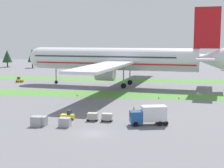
{
  "coord_description": "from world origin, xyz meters",
  "views": [
    {
      "loc": [
        11.5,
        -54.2,
        15.86
      ],
      "look_at": [
        -2.0,
        33.5,
        4.0
      ],
      "focal_mm": 53.91,
      "sensor_mm": 36.0,
      "label": 1
    }
  ],
  "objects": [
    {
      "name": "grass_strip_far",
      "position": [
        0.0,
        75.95,
        0.0
      ],
      "size": [
        320.0,
        11.8,
        0.01
      ],
      "primitive_type": "cube",
      "color": "#4C8438",
      "rests_on": "ground"
    },
    {
      "name": "taxiway_marker_0",
      "position": [
        15.73,
        36.17,
        0.27
      ],
      "size": [
        0.44,
        0.44,
        0.55
      ],
      "primitive_type": "cone",
      "color": "orange",
      "rests_on": "ground"
    },
    {
      "name": "airliner",
      "position": [
        -3.18,
        57.91,
        9.24
      ],
      "size": [
        66.78,
        82.7,
        25.75
      ],
      "rotation": [
        0.0,
        0.0,
        1.44
      ],
      "color": "silver",
      "rests_on": "ground"
    },
    {
      "name": "cargo_dolly_second",
      "position": [
        0.84,
        8.8,
        0.92
      ],
      "size": [
        2.21,
        1.52,
        1.55
      ],
      "rotation": [
        0.0,
        0.0,
        1.56
      ],
      "color": "#A3A3A8",
      "rests_on": "ground"
    },
    {
      "name": "uld_container_1",
      "position": [
        -10.66,
        3.72,
        0.86
      ],
      "size": [
        2.08,
        1.7,
        1.72
      ],
      "primitive_type": "cube",
      "rotation": [
        0.0,
        0.0,
        -0.05
      ],
      "color": "#A3A3A8",
      "rests_on": "ground"
    },
    {
      "name": "cargo_dolly_lead",
      "position": [
        -2.06,
        8.82,
        0.92
      ],
      "size": [
        2.21,
        1.52,
        1.55
      ],
      "rotation": [
        0.0,
        0.0,
        1.56
      ],
      "color": "#A3A3A8",
      "rests_on": "ground"
    },
    {
      "name": "ground_crew_marshaller",
      "position": [
        5.45,
        15.79,
        0.95
      ],
      "size": [
        0.36,
        0.53,
        1.74
      ],
      "rotation": [
        0.0,
        0.0,
        1.23
      ],
      "color": "black",
      "rests_on": "ground"
    },
    {
      "name": "uld_container_0",
      "position": [
        -11.34,
        3.35,
        0.89
      ],
      "size": [
        2.07,
        1.69,
        1.78
      ],
      "primitive_type": "cube",
      "rotation": [
        0.0,
        0.0,
        -0.05
      ],
      "color": "#A3A3A8",
      "rests_on": "ground"
    },
    {
      "name": "catering_truck",
      "position": [
        9.01,
        7.17,
        1.95
      ],
      "size": [
        7.31,
        4.01,
        3.58
      ],
      "rotation": [
        0.0,
        0.0,
        1.83
      ],
      "color": "#1E4C8E",
      "rests_on": "ground"
    },
    {
      "name": "grass_strip_near",
      "position": [
        0.0,
        40.35,
        0.0
      ],
      "size": [
        320.0,
        11.8,
        0.01
      ],
      "primitive_type": "cube",
      "color": "#4C8438",
      "rests_on": "ground"
    },
    {
      "name": "baggage_tug",
      "position": [
        -7.09,
        8.86,
        0.81
      ],
      "size": [
        2.61,
        1.32,
        1.97
      ],
      "rotation": [
        0.0,
        0.0,
        1.56
      ],
      "color": "yellow",
      "rests_on": "ground"
    },
    {
      "name": "pushback_tractor",
      "position": [
        -41.35,
        63.04,
        0.81
      ],
      "size": [
        2.75,
        1.64,
        1.97
      ],
      "rotation": [
        0.0,
        0.0,
        4.58
      ],
      "color": "yellow",
      "rests_on": "ground"
    },
    {
      "name": "taxiway_marker_1",
      "position": [
        -12.38,
        36.5,
        0.28
      ],
      "size": [
        0.44,
        0.44,
        0.55
      ],
      "primitive_type": "cone",
      "color": "orange",
      "rests_on": "ground"
    },
    {
      "name": "taxiway_marker_2",
      "position": [
        10.41,
        35.37,
        0.3
      ],
      "size": [
        0.44,
        0.44,
        0.6
      ],
      "primitive_type": "cone",
      "color": "orange",
      "rests_on": "ground"
    },
    {
      "name": "ground_plane",
      "position": [
        0.0,
        0.0,
        0.0
      ],
      "size": [
        400.0,
        400.0,
        0.0
      ],
      "primitive_type": "plane",
      "color": "slate"
    },
    {
      "name": "distant_tree_line",
      "position": [
        1.57,
        125.28,
        6.67
      ],
      "size": [
        161.25,
        10.89,
        11.14
      ],
      "color": "#4C3823",
      "rests_on": "ground"
    },
    {
      "name": "uld_container_2",
      "position": [
        -6.11,
        3.66,
        0.82
      ],
      "size": [
        2.06,
        1.68,
        1.64
      ],
      "primitive_type": "cube",
      "rotation": [
        0.0,
        0.0,
        -0.04
      ],
      "color": "#A3A3A8",
      "rests_on": "ground"
    }
  ]
}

